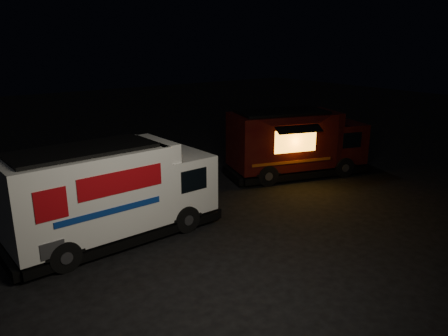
% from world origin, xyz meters
% --- Properties ---
extents(ground, '(80.00, 80.00, 0.00)m').
position_xyz_m(ground, '(0.00, 0.00, 0.00)').
color(ground, black).
rests_on(ground, ground).
extents(white_truck, '(6.58, 2.55, 2.93)m').
position_xyz_m(white_truck, '(-2.14, 1.64, 1.47)').
color(white_truck, silver).
rests_on(white_truck, ground).
extents(red_truck, '(6.60, 4.00, 2.89)m').
position_xyz_m(red_truck, '(6.82, 2.99, 1.44)').
color(red_truck, '#3D100B').
rests_on(red_truck, ground).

